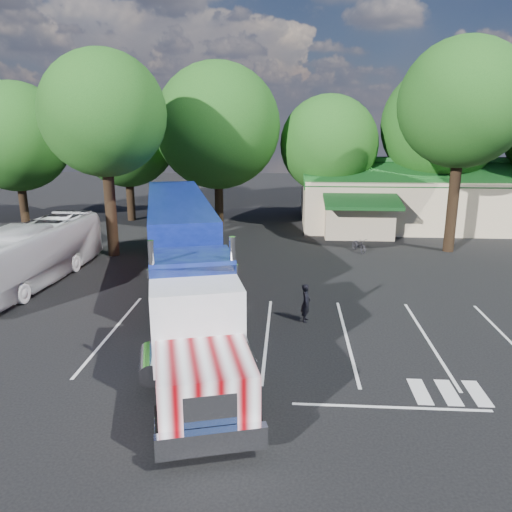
# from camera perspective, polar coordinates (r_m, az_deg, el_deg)

# --- Properties ---
(ground) EXTENTS (120.00, 120.00, 0.00)m
(ground) POSITION_cam_1_polar(r_m,az_deg,el_deg) (26.04, 1.86, -3.69)
(ground) COLOR black
(ground) RESTS_ON ground
(event_hall) EXTENTS (24.20, 14.12, 5.55)m
(event_hall) POSITION_cam_1_polar(r_m,az_deg,el_deg) (44.81, 20.68, 6.21)
(event_hall) COLOR #BAAD8A
(event_hall) RESTS_ON ground
(tree_row_a) EXTENTS (9.00, 9.00, 11.68)m
(tree_row_a) POSITION_cam_1_polar(r_m,az_deg,el_deg) (47.05, -25.80, 12.15)
(tree_row_a) COLOR black
(tree_row_a) RESTS_ON ground
(tree_row_b) EXTENTS (8.40, 8.40, 11.35)m
(tree_row_b) POSITION_cam_1_polar(r_m,az_deg,el_deg) (44.65, -14.58, 13.02)
(tree_row_b) COLOR black
(tree_row_b) RESTS_ON ground
(tree_row_c) EXTENTS (10.00, 10.00, 13.05)m
(tree_row_c) POSITION_cam_1_polar(r_m,az_deg,el_deg) (41.25, -4.42, 14.57)
(tree_row_c) COLOR black
(tree_row_c) RESTS_ON ground
(tree_row_d) EXTENTS (8.00, 8.00, 10.60)m
(tree_row_d) POSITION_cam_1_polar(r_m,az_deg,el_deg) (42.31, 8.34, 12.50)
(tree_row_d) COLOR black
(tree_row_d) RESTS_ON ground
(tree_row_e) EXTENTS (9.60, 9.60, 12.90)m
(tree_row_e) POSITION_cam_1_polar(r_m,az_deg,el_deg) (44.36, 20.39, 13.80)
(tree_row_e) COLOR black
(tree_row_e) RESTS_ON ground
(tree_near_left) EXTENTS (7.60, 7.60, 12.65)m
(tree_near_left) POSITION_cam_1_polar(r_m,az_deg,el_deg) (32.66, -17.04, 15.22)
(tree_near_left) COLOR black
(tree_near_left) RESTS_ON ground
(tree_near_right) EXTENTS (8.00, 8.00, 13.50)m
(tree_near_right) POSITION_cam_1_polar(r_m,az_deg,el_deg) (34.85, 22.59, 15.77)
(tree_near_right) COLOR black
(tree_near_right) RESTS_ON ground
(semi_truck) EXTENTS (8.69, 22.88, 4.81)m
(semi_truck) POSITION_cam_1_polar(r_m,az_deg,el_deg) (23.89, -8.52, 1.22)
(semi_truck) COLOR black
(semi_truck) RESTS_ON ground
(woman) EXTENTS (0.49, 0.67, 1.69)m
(woman) POSITION_cam_1_polar(r_m,az_deg,el_deg) (21.66, 5.73, -5.34)
(woman) COLOR black
(woman) RESTS_ON ground
(bicycle) EXTENTS (1.21, 1.88, 0.93)m
(bicycle) POSITION_cam_1_polar(r_m,az_deg,el_deg) (33.86, 11.68, 1.26)
(bicycle) COLOR black
(bicycle) RESTS_ON ground
(tour_bus) EXTENTS (3.35, 11.61, 3.20)m
(tour_bus) POSITION_cam_1_polar(r_m,az_deg,el_deg) (28.95, -24.25, 0.19)
(tour_bus) COLOR silver
(tour_bus) RESTS_ON ground
(silver_sedan) EXTENTS (3.87, 1.72, 1.23)m
(silver_sedan) POSITION_cam_1_polar(r_m,az_deg,el_deg) (39.69, 10.49, 3.56)
(silver_sedan) COLOR #9DA0A4
(silver_sedan) RESTS_ON ground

